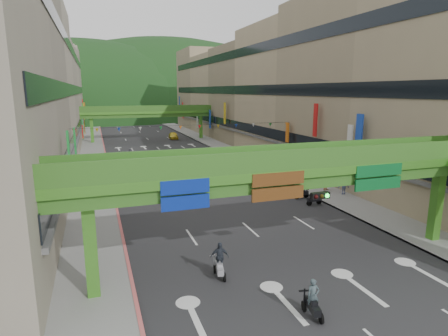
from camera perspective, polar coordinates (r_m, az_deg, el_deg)
name	(u,v)px	position (r m, az deg, el deg)	size (l,w,h in m)	color
ground	(356,323)	(18.95, 19.45, -21.33)	(320.00, 320.00, 0.00)	black
road_slab	(162,152)	(63.83, -9.43, 2.47)	(18.00, 140.00, 0.02)	#28282B
sidewalk_left	(93,155)	(62.97, -19.35, 1.89)	(4.00, 140.00, 0.15)	gray
sidewalk_right	(224,148)	(66.51, -0.05, 3.05)	(4.00, 140.00, 0.15)	gray
curb_left	(105,154)	(62.98, -17.62, 2.02)	(0.20, 140.00, 0.18)	#CC5959
curb_right	(213,149)	(65.92, -1.61, 2.98)	(0.20, 140.00, 0.18)	gray
building_row_left	(31,95)	(62.74, -27.29, 9.85)	(12.80, 95.00, 19.00)	#9E937F
building_row_right	(265,94)	(68.74, 6.33, 11.12)	(12.80, 95.00, 19.00)	gray
overpass_near	(314,181)	(21.47, 13.48, -1.87)	(28.00, 12.27, 7.10)	#4C9E2D
overpass_far	(148,114)	(78.00, -11.47, 8.05)	(28.00, 2.20, 7.10)	#4C9E2D
hill_left	(83,114)	(172.52, -20.74, 7.64)	(168.00, 140.00, 112.00)	#1C4419
hill_right	(167,111)	(195.66, -8.71, 8.66)	(208.00, 176.00, 128.00)	#1C4419
bunting_string	(190,127)	(43.63, -5.19, 6.21)	(26.00, 0.36, 0.47)	black
scooter_rider_near	(313,300)	(18.36, 13.39, -19.02)	(0.70, 1.58, 1.86)	black
scooter_rider_mid	(163,160)	(51.14, -9.32, 1.28)	(0.80, 1.60, 1.92)	black
scooter_rider_left	(220,260)	(21.09, -0.69, -13.82)	(1.07, 1.59, 2.06)	#929299
scooter_rider_far	(130,155)	(54.82, -14.09, 1.86)	(0.89, 1.60, 2.08)	maroon
parked_scooter_row	(285,185)	(39.23, 9.29, -2.59)	(1.60, 11.59, 1.08)	black
car_silver	(122,157)	(56.46, -15.32, 1.66)	(1.38, 3.95, 1.30)	#919299
car_yellow	(173,136)	(80.07, -7.72, 4.91)	(1.73, 4.31, 1.47)	yellow
pedestrian_red	(327,184)	(39.54, 15.44, -2.33)	(0.79, 0.61, 1.62)	#9E3204
pedestrian_dark	(311,175)	(43.17, 13.07, -1.02)	(0.96, 0.40, 1.64)	black
pedestrian_blue	(344,187)	(38.40, 17.77, -2.74)	(0.84, 0.54, 1.80)	#383F5D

